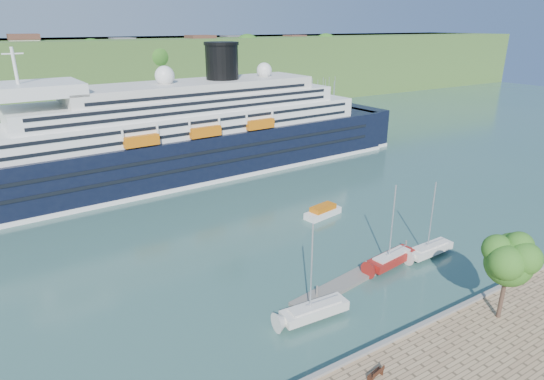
% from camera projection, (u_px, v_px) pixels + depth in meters
% --- Properties ---
extents(ground, '(400.00, 400.00, 0.00)m').
position_uv_depth(ground, '(421.00, 332.00, 44.83)').
color(ground, '#325A54').
rests_on(ground, ground).
extents(far_hillside, '(400.00, 50.00, 24.00)m').
position_uv_depth(far_hillside, '(93.00, 75.00, 156.38)').
color(far_hillside, '#365522').
rests_on(far_hillside, ground).
extents(quay_coping, '(220.00, 0.50, 0.30)m').
position_uv_depth(quay_coping, '(424.00, 324.00, 44.27)').
color(quay_coping, slate).
rests_on(quay_coping, promenade).
extents(cruise_ship, '(114.33, 22.07, 25.52)m').
position_uv_depth(cruise_ship, '(168.00, 114.00, 85.52)').
color(cruise_ship, black).
rests_on(cruise_ship, ground).
extents(park_bench, '(1.83, 1.03, 1.10)m').
position_uv_depth(park_bench, '(376.00, 373.00, 37.48)').
color(park_bench, '#462314').
rests_on(park_bench, promenade).
extents(promenade_tree, '(5.98, 5.98, 9.90)m').
position_uv_depth(promenade_tree, '(507.00, 274.00, 43.86)').
color(promenade_tree, '#255A17').
rests_on(promenade_tree, promenade).
extents(floating_pontoon, '(19.21, 5.27, 0.42)m').
position_uv_depth(floating_pontoon, '(354.00, 278.00, 54.03)').
color(floating_pontoon, slate).
rests_on(floating_pontoon, ground).
extents(sailboat_white_near, '(8.17, 2.71, 10.41)m').
position_uv_depth(sailboat_white_near, '(316.00, 275.00, 45.07)').
color(sailboat_white_near, silver).
rests_on(sailboat_white_near, ground).
extents(sailboat_red, '(8.33, 3.28, 10.47)m').
position_uv_depth(sailboat_red, '(394.00, 228.00, 55.27)').
color(sailboat_red, maroon).
rests_on(sailboat_red, ground).
extents(sailboat_white_far, '(7.72, 2.35, 9.90)m').
position_uv_depth(sailboat_white_far, '(434.00, 222.00, 57.88)').
color(sailboat_white_far, silver).
rests_on(sailboat_white_far, ground).
extents(tender_launch, '(6.88, 3.41, 1.82)m').
position_uv_depth(tender_launch, '(323.00, 211.00, 71.65)').
color(tender_launch, '#C4610B').
rests_on(tender_launch, ground).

